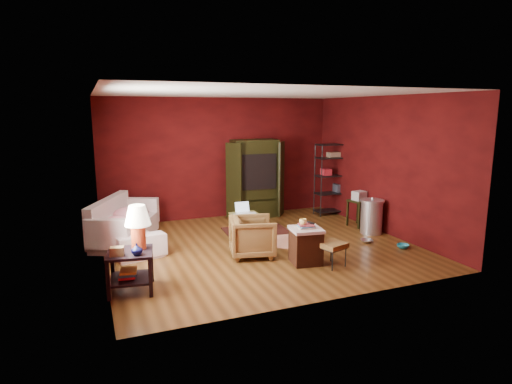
% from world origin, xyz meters
% --- Properties ---
extents(room, '(5.54, 5.04, 2.84)m').
position_xyz_m(room, '(-0.04, -0.01, 1.40)').
color(room, brown).
rests_on(room, ground).
extents(sofa, '(1.04, 2.19, 0.82)m').
position_xyz_m(sofa, '(-2.33, 1.00, 0.41)').
color(sofa, beige).
rests_on(sofa, ground).
extents(armchair, '(0.84, 0.88, 0.76)m').
position_xyz_m(armchair, '(-0.32, -0.44, 0.38)').
color(armchair, black).
rests_on(armchair, ground).
extents(pet_bowl_steel, '(0.23, 0.12, 0.22)m').
position_xyz_m(pet_bowl_steel, '(2.01, -0.54, 0.11)').
color(pet_bowl_steel, silver).
rests_on(pet_bowl_steel, ground).
extents(pet_bowl_turquoise, '(0.23, 0.11, 0.22)m').
position_xyz_m(pet_bowl_turquoise, '(2.41, -1.08, 0.11)').
color(pet_bowl_turquoise, teal).
rests_on(pet_bowl_turquoise, ground).
extents(vase, '(0.17, 0.18, 0.16)m').
position_xyz_m(vase, '(-2.37, -1.38, 0.66)').
color(vase, '#0B0D39').
rests_on(vase, side_table).
extents(mug, '(0.14, 0.12, 0.12)m').
position_xyz_m(mug, '(0.30, -1.12, 0.73)').
color(mug, '#FFE37C').
rests_on(mug, hamper).
extents(side_table, '(0.70, 0.70, 1.21)m').
position_xyz_m(side_table, '(-2.37, -1.15, 0.72)').
color(side_table, black).
rests_on(side_table, ground).
extents(sofa_cushions, '(1.48, 2.07, 0.81)m').
position_xyz_m(sofa_cushions, '(-2.37, 1.05, 0.40)').
color(sofa_cushions, beige).
rests_on(sofa_cushions, sofa).
extents(hamper, '(0.56, 0.56, 0.69)m').
position_xyz_m(hamper, '(0.36, -1.11, 0.31)').
color(hamper, '#3A190D').
rests_on(hamper, ground).
extents(footstool, '(0.49, 0.49, 0.40)m').
position_xyz_m(footstool, '(0.69, -1.39, 0.35)').
color(footstool, black).
rests_on(footstool, ground).
extents(rug_round, '(1.63, 1.63, 0.01)m').
position_xyz_m(rug_round, '(0.75, 0.19, 0.01)').
color(rug_round, '#F5E7CC').
rests_on(rug_round, ground).
extents(rug_oriental, '(1.36, 0.95, 0.01)m').
position_xyz_m(rug_oriental, '(0.30, 0.96, 0.02)').
color(rug_oriental, '#531C16').
rests_on(rug_oriental, ground).
extents(laptop_desk, '(0.55, 0.44, 0.68)m').
position_xyz_m(laptop_desk, '(-0.04, 0.75, 0.42)').
color(laptop_desk, olive).
rests_on(laptop_desk, ground).
extents(tv_armoire, '(1.45, 0.80, 1.84)m').
position_xyz_m(tv_armoire, '(0.76, 2.19, 0.96)').
color(tv_armoire, black).
rests_on(tv_armoire, ground).
extents(wire_shelving, '(0.85, 0.39, 1.73)m').
position_xyz_m(wire_shelving, '(2.61, 1.70, 0.95)').
color(wire_shelving, '#222729').
rests_on(wire_shelving, ground).
extents(small_stand, '(0.47, 0.47, 0.78)m').
position_xyz_m(small_stand, '(2.56, 0.53, 0.58)').
color(small_stand, black).
rests_on(small_stand, ground).
extents(trash_can, '(0.64, 0.64, 0.76)m').
position_xyz_m(trash_can, '(2.47, -0.05, 0.36)').
color(trash_can, silver).
rests_on(trash_can, ground).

